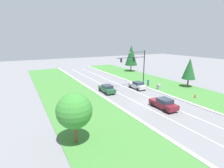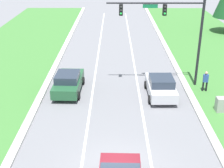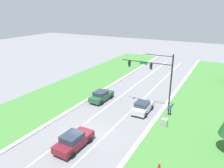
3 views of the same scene
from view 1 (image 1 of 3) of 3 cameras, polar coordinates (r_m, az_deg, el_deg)
name	(u,v)px [view 1 (image 1 of 3)]	position (r m, az deg, el deg)	size (l,w,h in m)	color
ground_plane	(153,104)	(29.62, 13.24, -6.46)	(160.00, 160.00, 0.00)	slate
curb_strip_right	(177,98)	(33.47, 20.54, -4.45)	(0.50, 90.00, 0.15)	beige
curb_strip_left	(124,110)	(26.37, 3.90, -8.56)	(0.50, 90.00, 0.15)	beige
grass_verge_right	(196,94)	(37.48, 25.85, -3.08)	(10.00, 90.00, 0.08)	#427F38
grass_verge_left	(91,118)	(24.20, -6.86, -10.90)	(10.00, 90.00, 0.08)	#427F38
lane_stripe_inner_left	(144,106)	(28.51, 10.51, -7.14)	(0.14, 81.00, 0.01)	white
lane_stripe_inner_right	(161,102)	(30.79, 15.76, -5.82)	(0.14, 81.00, 0.01)	white
traffic_signal_mast	(137,63)	(39.17, 8.13, 6.82)	(7.25, 0.41, 8.02)	black
silver_sedan	(138,85)	(37.89, 8.34, -0.41)	(2.14, 4.28, 1.59)	silver
burgundy_sedan	(164,103)	(27.93, 16.50, -6.12)	(2.21, 4.66, 1.68)	maroon
forest_sedan	(107,89)	(34.86, -1.64, -1.54)	(2.19, 4.55, 1.60)	#235633
utility_cabinet	(159,87)	(38.48, 15.06, -0.93)	(0.70, 0.60, 1.08)	#9E9E99
pedestrian	(148,82)	(40.55, 11.72, 0.61)	(0.40, 0.25, 1.69)	black
fire_hydrant	(195,96)	(35.04, 25.47, -3.66)	(0.34, 0.20, 0.70)	red
conifer_near_right_tree	(131,55)	(58.75, 6.31, 9.27)	(4.05, 4.05, 8.53)	brown
oak_near_left_tree	(74,111)	(17.73, -12.21, -8.56)	(3.59, 3.59, 5.31)	brown
conifer_far_right_tree	(189,69)	(42.05, 23.95, 4.60)	(2.87, 2.87, 6.44)	brown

